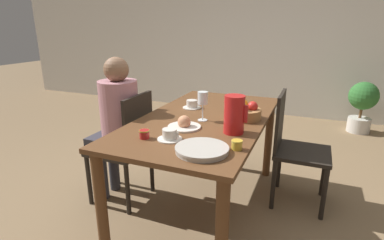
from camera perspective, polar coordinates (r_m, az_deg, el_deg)
The scene contains 16 objects.
ground_plane at distance 2.54m, azimuth 2.21°, elevation -16.24°, with size 20.00×20.00×0.00m, color #7F6647.
wall_back at distance 5.03m, azimuth 14.86°, elevation 15.78°, with size 10.00×0.06×2.60m.
dining_table at distance 2.24m, azimuth 2.41°, elevation -2.18°, with size 0.87×1.64×0.77m.
chair_person_side at distance 2.47m, azimuth -12.33°, elevation -4.72°, with size 0.42×0.42×0.91m.
chair_opposite at distance 2.54m, azimuth 18.80°, elevation -4.69°, with size 0.42×0.42×0.91m.
person_seated at distance 2.46m, azimuth -14.17°, elevation 0.39°, with size 0.39×0.41×1.19m.
red_pitcher at distance 1.86m, azimuth 8.04°, elevation 1.08°, with size 0.15×0.13×0.24m.
wine_glass_water at distance 2.09m, azimuth 2.07°, elevation 3.97°, with size 0.07×0.07×0.21m.
teacup_near_person at distance 1.77m, azimuth -4.26°, elevation -2.89°, with size 0.15×0.15×0.07m.
teacup_across at distance 2.44m, azimuth -0.03°, elevation 2.95°, with size 0.15×0.15×0.07m.
serving_tray at distance 1.60m, azimuth 1.90°, elevation -5.62°, with size 0.29×0.29×0.03m.
bread_plate at distance 1.97m, azimuth -1.49°, elevation -0.81°, with size 0.22×0.22×0.09m.
jam_jar_amber at distance 1.65m, azimuth 8.55°, elevation -4.60°, with size 0.06×0.06×0.05m.
jam_jar_red at distance 1.81m, azimuth -9.06°, elevation -2.59°, with size 0.06×0.06×0.05m.
fruit_bowl at distance 2.18m, azimuth 10.07°, elevation 1.49°, with size 0.23×0.23×0.13m.
potted_plant at distance 4.65m, azimuth 29.70°, elevation 2.82°, with size 0.38×0.38×0.70m.
Camera 1 is at (0.72, -1.98, 1.41)m, focal length 28.00 mm.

